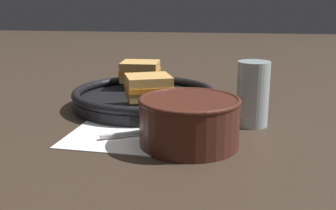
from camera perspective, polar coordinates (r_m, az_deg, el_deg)
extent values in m
plane|color=#382B21|center=(0.76, -1.55, -3.88)|extent=(4.00, 4.00, 0.00)
cube|color=white|center=(0.75, -4.15, -3.83)|extent=(0.25, 0.22, 0.00)
cylinder|color=#4C2319|center=(0.69, 2.90, -2.37)|extent=(0.16, 0.16, 0.08)
cylinder|color=#DB5B1E|center=(0.68, 2.93, -0.25)|extent=(0.14, 0.14, 0.01)
torus|color=#4C2319|center=(0.68, 2.94, 0.65)|extent=(0.17, 0.17, 0.01)
cube|color=silver|center=(0.74, -4.88, -3.81)|extent=(0.10, 0.06, 0.01)
ellipsoid|color=silver|center=(0.76, 1.18, -3.10)|extent=(0.06, 0.05, 0.01)
cylinder|color=black|center=(0.93, -3.23, 0.41)|extent=(0.31, 0.31, 0.02)
torus|color=black|center=(0.92, -3.25, 1.67)|extent=(0.31, 0.31, 0.02)
cube|color=tan|center=(0.83, -2.66, 1.52)|extent=(0.11, 0.10, 0.02)
cube|color=orange|center=(0.83, -2.67, 2.46)|extent=(0.11, 0.10, 0.01)
cube|color=tan|center=(0.83, -2.68, 3.40)|extent=(0.11, 0.10, 0.02)
cube|color=tan|center=(1.00, -3.77, 3.80)|extent=(0.09, 0.08, 0.02)
cube|color=orange|center=(1.00, -3.78, 4.59)|extent=(0.09, 0.08, 0.01)
cube|color=tan|center=(1.00, -3.79, 5.38)|extent=(0.09, 0.08, 0.02)
cylinder|color=silver|center=(0.81, 11.41, 1.50)|extent=(0.06, 0.06, 0.12)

